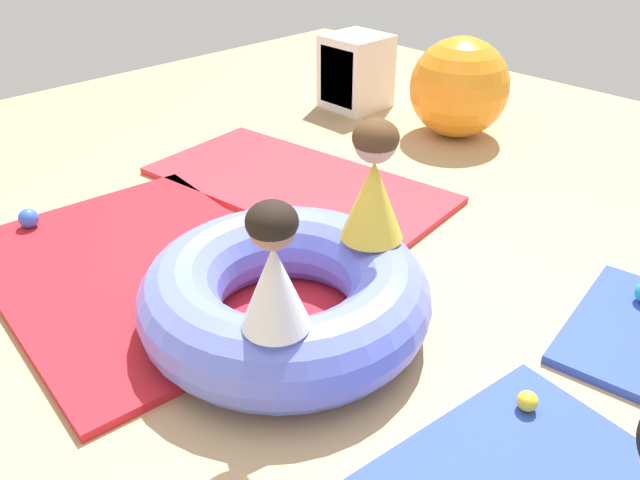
{
  "coord_description": "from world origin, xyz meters",
  "views": [
    {
      "loc": [
        1.57,
        -1.48,
        1.72
      ],
      "look_at": [
        -0.1,
        0.14,
        0.35
      ],
      "focal_mm": 36.43,
      "sensor_mm": 36.0,
      "label": 1
    }
  ],
  "objects_px": {
    "child_in_white": "(274,269)",
    "child_in_yellow": "(374,182)",
    "exercise_ball_large": "(459,88)",
    "inflatable_cushion": "(285,296)",
    "play_ball_yellow": "(527,401)",
    "storage_cube": "(354,72)",
    "play_ball_blue": "(29,218)"
  },
  "relations": [
    {
      "from": "play_ball_yellow",
      "to": "storage_cube",
      "type": "bearing_deg",
      "value": 143.77
    },
    {
      "from": "exercise_ball_large",
      "to": "child_in_yellow",
      "type": "bearing_deg",
      "value": -64.27
    },
    {
      "from": "inflatable_cushion",
      "to": "exercise_ball_large",
      "type": "bearing_deg",
      "value": 109.5
    },
    {
      "from": "play_ball_blue",
      "to": "storage_cube",
      "type": "relative_size",
      "value": 0.19
    },
    {
      "from": "child_in_white",
      "to": "child_in_yellow",
      "type": "height_order",
      "value": "child_in_yellow"
    },
    {
      "from": "play_ball_yellow",
      "to": "child_in_white",
      "type": "bearing_deg",
      "value": -140.4
    },
    {
      "from": "child_in_yellow",
      "to": "exercise_ball_large",
      "type": "height_order",
      "value": "child_in_yellow"
    },
    {
      "from": "play_ball_yellow",
      "to": "exercise_ball_large",
      "type": "xyz_separation_m",
      "value": [
        -1.81,
        2.09,
        0.27
      ]
    },
    {
      "from": "play_ball_blue",
      "to": "exercise_ball_large",
      "type": "xyz_separation_m",
      "value": [
        0.71,
        2.79,
        0.25
      ]
    },
    {
      "from": "child_in_white",
      "to": "inflatable_cushion",
      "type": "bearing_deg",
      "value": 168.88
    },
    {
      "from": "child_in_white",
      "to": "exercise_ball_large",
      "type": "relative_size",
      "value": 0.68
    },
    {
      "from": "child_in_yellow",
      "to": "inflatable_cushion",
      "type": "bearing_deg",
      "value": -10.84
    },
    {
      "from": "inflatable_cushion",
      "to": "play_ball_yellow",
      "type": "relative_size",
      "value": 16.09
    },
    {
      "from": "inflatable_cushion",
      "to": "play_ball_blue",
      "type": "height_order",
      "value": "inflatable_cushion"
    },
    {
      "from": "inflatable_cushion",
      "to": "storage_cube",
      "type": "height_order",
      "value": "storage_cube"
    },
    {
      "from": "inflatable_cushion",
      "to": "play_ball_yellow",
      "type": "distance_m",
      "value": 1.01
    },
    {
      "from": "child_in_white",
      "to": "play_ball_yellow",
      "type": "relative_size",
      "value": 6.31
    },
    {
      "from": "child_in_yellow",
      "to": "play_ball_yellow",
      "type": "xyz_separation_m",
      "value": [
        0.86,
        -0.12,
        -0.52
      ]
    },
    {
      "from": "play_ball_yellow",
      "to": "exercise_ball_large",
      "type": "relative_size",
      "value": 0.11
    },
    {
      "from": "inflatable_cushion",
      "to": "play_ball_yellow",
      "type": "height_order",
      "value": "inflatable_cushion"
    },
    {
      "from": "child_in_yellow",
      "to": "exercise_ball_large",
      "type": "bearing_deg",
      "value": -149.24
    },
    {
      "from": "child_in_yellow",
      "to": "storage_cube",
      "type": "height_order",
      "value": "child_in_yellow"
    },
    {
      "from": "play_ball_blue",
      "to": "play_ball_yellow",
      "type": "distance_m",
      "value": 2.62
    },
    {
      "from": "play_ball_blue",
      "to": "inflatable_cushion",
      "type": "bearing_deg",
      "value": 15.59
    },
    {
      "from": "play_ball_yellow",
      "to": "play_ball_blue",
      "type": "bearing_deg",
      "value": -164.34
    },
    {
      "from": "inflatable_cushion",
      "to": "child_in_white",
      "type": "bearing_deg",
      "value": -45.09
    },
    {
      "from": "child_in_white",
      "to": "play_ball_yellow",
      "type": "height_order",
      "value": "child_in_white"
    },
    {
      "from": "child_in_white",
      "to": "storage_cube",
      "type": "distance_m",
      "value": 3.3
    },
    {
      "from": "child_in_white",
      "to": "child_in_yellow",
      "type": "xyz_separation_m",
      "value": [
        -0.18,
        0.68,
        0.02
      ]
    },
    {
      "from": "child_in_white",
      "to": "exercise_ball_large",
      "type": "xyz_separation_m",
      "value": [
        -1.12,
        2.65,
        -0.22
      ]
    },
    {
      "from": "play_ball_blue",
      "to": "child_in_yellow",
      "type": "bearing_deg",
      "value": 26.44
    },
    {
      "from": "child_in_white",
      "to": "play_ball_yellow",
      "type": "xyz_separation_m",
      "value": [
        0.68,
        0.56,
        -0.49
      ]
    }
  ]
}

